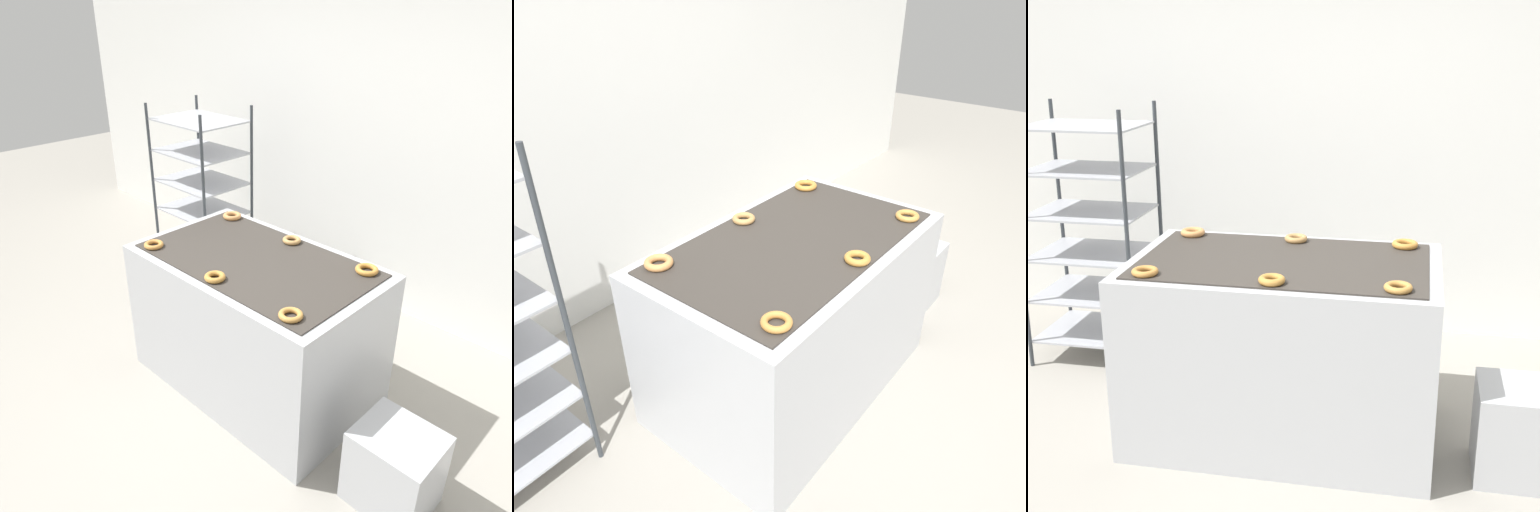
# 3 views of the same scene
# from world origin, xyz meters

# --- Properties ---
(wall_back) EXTENTS (8.00, 0.05, 2.80)m
(wall_back) POSITION_xyz_m (0.00, 2.12, 1.40)
(wall_back) COLOR white
(wall_back) RESTS_ON ground_plane
(fryer_machine) EXTENTS (1.46, 0.89, 0.90)m
(fryer_machine) POSITION_xyz_m (0.00, 0.69, 0.45)
(fryer_machine) COLOR #B7BABF
(fryer_machine) RESTS_ON ground_plane
(baking_rack_cart) EXTENTS (0.69, 0.54, 1.54)m
(baking_rack_cart) POSITION_xyz_m (-1.30, 1.37, 0.78)
(baking_rack_cart) COLOR #33383D
(baking_rack_cart) RESTS_ON ground_plane
(glaze_bin) EXTENTS (0.39, 0.35, 0.43)m
(glaze_bin) POSITION_xyz_m (1.11, 0.53, 0.22)
(glaze_bin) COLOR #B7BABF
(glaze_bin) RESTS_ON ground_plane
(donut_near_left) EXTENTS (0.12, 0.12, 0.03)m
(donut_near_left) POSITION_xyz_m (-0.56, 0.37, 0.92)
(donut_near_left) COLOR #C3833C
(donut_near_left) RESTS_ON fryer_machine
(donut_near_center) EXTENTS (0.12, 0.12, 0.03)m
(donut_near_center) POSITION_xyz_m (0.01, 0.36, 0.92)
(donut_near_center) COLOR #BD8338
(donut_near_center) RESTS_ON fryer_machine
(donut_near_right) EXTENTS (0.12, 0.12, 0.03)m
(donut_near_right) POSITION_xyz_m (0.54, 0.38, 0.92)
(donut_near_right) COLOR #C1873F
(donut_near_right) RESTS_ON fryer_machine
(donut_far_left) EXTENTS (0.13, 0.13, 0.03)m
(donut_far_left) POSITION_xyz_m (-0.55, 1.02, 0.92)
(donut_far_left) COLOR tan
(donut_far_left) RESTS_ON fryer_machine
(donut_far_center) EXTENTS (0.12, 0.12, 0.03)m
(donut_far_center) POSITION_xyz_m (0.00, 1.01, 0.92)
(donut_far_center) COLOR tan
(donut_far_center) RESTS_ON fryer_machine
(donut_far_right) EXTENTS (0.13, 0.13, 0.03)m
(donut_far_right) POSITION_xyz_m (0.55, 1.01, 0.92)
(donut_far_right) COLOR #C98637
(donut_far_right) RESTS_ON fryer_machine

